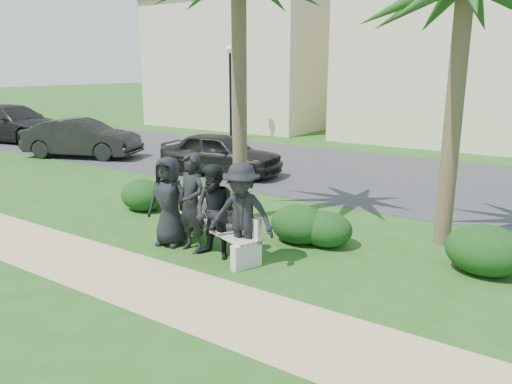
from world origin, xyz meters
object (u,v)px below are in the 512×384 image
street_lamp (230,76)px  man_c (215,212)px  man_d (242,215)px  car_c (13,123)px  car_b (82,138)px  car_a (221,154)px  man_b (192,203)px  park_bench (213,230)px  man_a (169,201)px

street_lamp → man_c: street_lamp is taller
man_d → car_c: (-17.33, 6.11, -0.07)m
car_c → man_c: bearing=-121.0°
man_d → car_c: size_ratio=0.32×
car_c → car_b: bearing=-109.2°
car_a → street_lamp: bearing=25.9°
man_b → man_c: man_b is taller
park_bench → car_a: (-4.02, 5.35, 0.30)m
man_d → car_a: size_ratio=0.45×
street_lamp → car_c: size_ratio=0.76×
man_c → car_a: 7.13m
man_d → car_a: man_d is taller
park_bench → car_c: (-16.44, 5.78, 0.45)m
man_a → man_c: (1.14, -0.04, -0.01)m
street_lamp → park_bench: 15.01m
car_a → car_c: 12.42m
street_lamp → park_bench: size_ratio=1.68×
man_d → car_c: man_d is taller
park_bench → street_lamp: bearing=145.3°
man_b → man_c: (0.56, -0.02, -0.07)m
man_a → park_bench: bearing=7.2°
man_b → car_a: bearing=132.2°
man_a → man_c: 1.14m
car_b → man_d: bearing=-136.6°
man_d → man_c: bearing=164.9°
park_bench → car_a: 6.70m
man_a → car_a: (-3.18, 5.63, -0.19)m
man_c → car_a: size_ratio=0.43×
park_bench → man_d: size_ratio=1.42×
park_bench → man_a: bearing=-142.0°
street_lamp → man_c: size_ratio=2.53×
street_lamp → park_bench: street_lamp is taller
man_b → man_d: size_ratio=1.02×
park_bench → man_a: man_a is taller
car_a → car_c: (-12.41, 0.43, 0.15)m
park_bench → car_a: car_a is taller
car_b → car_c: size_ratio=0.77×
street_lamp → car_c: (-7.79, -6.21, -2.12)m
park_bench → man_c: 0.64m
street_lamp → man_b: 15.02m
car_a → park_bench: bearing=-152.0°
car_a → car_c: size_ratio=0.69×
street_lamp → man_b: street_lamp is taller
man_b → park_bench: bearing=57.5°
car_c → man_b: bearing=-121.6°
man_d → car_a: (-4.92, 5.68, -0.22)m
man_c → man_d: bearing=-2.0°
car_a → car_c: bearing=79.1°
street_lamp → park_bench: (8.65, -11.99, -2.57)m
street_lamp → man_b: (8.39, -12.29, -2.03)m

